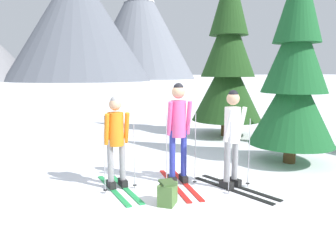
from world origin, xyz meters
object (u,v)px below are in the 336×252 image
backpack_on_snow_front (168,193)px  skier_in_pink (178,128)px  skier_in_orange (116,138)px  pine_tree_mid (228,59)px  skier_in_white (232,135)px  pine_tree_far (295,71)px

backpack_on_snow_front → skier_in_pink: bearing=59.6°
skier_in_orange → pine_tree_mid: (4.26, 3.66, 1.54)m
skier_in_pink → skier_in_white: 0.98m
pine_tree_mid → skier_in_white: bearing=-118.1°
skier_in_white → pine_tree_far: size_ratio=0.39×
skier_in_white → backpack_on_snow_front: size_ratio=4.39×
pine_tree_mid → pine_tree_far: 3.36m
skier_in_pink → pine_tree_mid: pine_tree_mid is taller
pine_tree_mid → pine_tree_far: bearing=-93.7°
skier_in_pink → backpack_on_snow_front: size_ratio=4.67×
pine_tree_mid → backpack_on_snow_front: (-3.65, -4.68, -2.27)m
backpack_on_snow_front → pine_tree_far: bearing=21.4°
skier_in_pink → backpack_on_snow_front: bearing=-120.4°
skier_in_orange → pine_tree_mid: size_ratio=0.31×
skier_in_pink → pine_tree_far: 3.13m
skier_in_orange → skier_in_white: 2.06m
skier_in_orange → backpack_on_snow_front: size_ratio=4.23×
pine_tree_mid → backpack_on_snow_front: size_ratio=13.45×
skier_in_pink → skier_in_white: skier_in_pink is taller
skier_in_white → pine_tree_mid: 5.14m
skier_in_pink → skier_in_white: bearing=-33.4°
skier_in_orange → backpack_on_snow_front: 1.40m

